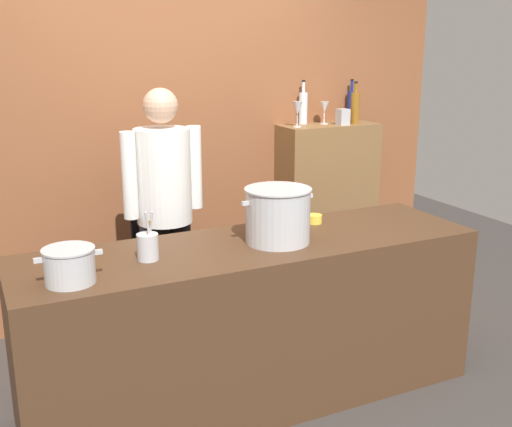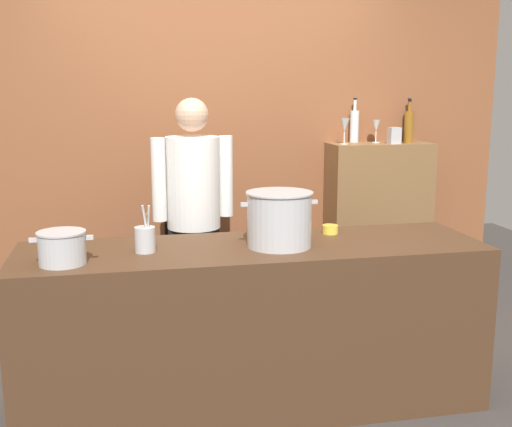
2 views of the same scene
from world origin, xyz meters
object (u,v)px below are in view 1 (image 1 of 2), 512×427
Objects in this scene: stockpot_large at (278,215)px; spice_tin_silver at (343,117)px; utensil_crock at (148,246)px; wine_bottle_cobalt at (351,105)px; wine_bottle_clear at (303,107)px; butter_jar at (314,219)px; wine_bottle_amber at (355,107)px; wine_glass_short at (297,109)px; wine_glass_wide at (324,108)px; stockpot_small at (69,266)px; chef at (164,202)px.

stockpot_large is 1.65m from spice_tin_silver.
wine_bottle_cobalt reaches higher than utensil_crock.
utensil_crock is at bearing -140.73° from wine_bottle_clear.
wine_bottle_amber reaches higher than butter_jar.
wine_glass_short is (0.42, 0.97, 0.53)m from butter_jar.
stockpot_large is at bearing -135.16° from wine_bottle_cobalt.
utensil_crock is 0.76× the size of wine_bottle_clear.
wine_glass_short reaches higher than wine_glass_wide.
stockpot_large is 0.70m from utensil_crock.
stockpot_small is 1.18× the size of utensil_crock.
wine_glass_short reaches higher than utensil_crock.
spice_tin_silver is (0.79, 0.93, 0.46)m from butter_jar.
stockpot_large is 3.44× the size of spice_tin_silver.
wine_bottle_cobalt is 0.30m from wine_glass_wide.
wine_bottle_clear is at bearing 152.40° from wine_glass_wide.
butter_jar is 0.29× the size of wine_bottle_amber.
wine_bottle_clear is 1.75× the size of wine_glass_short.
spice_tin_silver reaches higher than utensil_crock.
utensil_crock is 2.46m from wine_bottle_cobalt.
utensil_crock is 1.47× the size of wine_glass_wide.
stockpot_large is 2.21× the size of wine_glass_short.
wine_bottle_clear is 1.94× the size of wine_glass_wide.
wine_bottle_amber is at bearing 28.81° from stockpot_small.
butter_jar is 1.34m from wine_bottle_clear.
wine_glass_short is at bearing 38.45° from utensil_crock.
chef is at bearing 139.58° from butter_jar.
wine_bottle_clear is 2.73× the size of spice_tin_silver.
spice_tin_silver is at bearing -177.66° from chef.
butter_jar is 0.28× the size of wine_bottle_clear.
chef is at bearing -163.53° from wine_bottle_cobalt.
stockpot_large is 1.48m from wine_glass_short.
wine_bottle_amber is 0.14m from spice_tin_silver.
utensil_crock is (0.39, 0.14, -0.01)m from stockpot_small.
wine_bottle_clear is at bearing -179.82° from wine_bottle_cobalt.
stockpot_small is 2.86m from wine_bottle_cobalt.
wine_bottle_cobalt is (0.07, 0.16, -0.00)m from wine_bottle_amber.
wine_bottle_amber is at bearing -177.68° from chef.
butter_jar is 1.41m from wine_bottle_amber.
chef is at bearing -158.41° from wine_bottle_clear.
spice_tin_silver is at bearing 31.46° from utensil_crock.
utensil_crock is at bearing 57.86° from chef.
butter_jar is at bearing 10.71° from utensil_crock.
wine_glass_wide is (1.05, 1.26, 0.39)m from stockpot_large.
utensil_crock is (-0.34, -0.81, 0.00)m from chef.
wine_bottle_clear is (0.55, 1.11, 0.52)m from butter_jar.
stockpot_large reaches higher than butter_jar.
wine_bottle_amber is at bearing 11.64° from spice_tin_silver.
wine_bottle_clear is (-0.43, -0.00, 0.00)m from wine_bottle_cobalt.
wine_bottle_cobalt is (2.03, 1.31, 0.47)m from utensil_crock.
spice_tin_silver is at bearing 49.60° from butter_jar.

